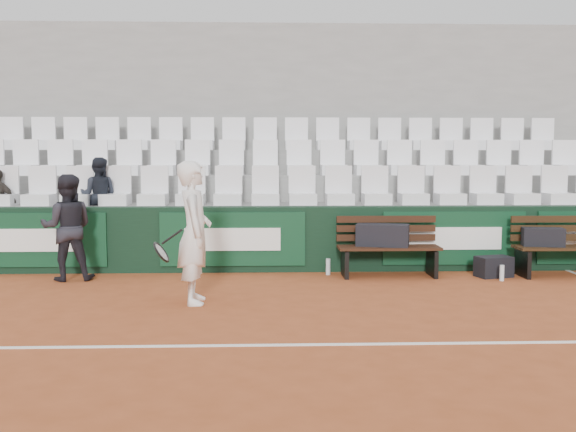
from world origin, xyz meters
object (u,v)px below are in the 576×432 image
object	(u,v)px
water_bottle_far	(502,273)
sports_bag_right	(543,237)
sports_bag_ground	(494,267)
water_bottle_near	(328,267)
ball_kid	(67,227)
sports_bag_left	(383,235)
bench_right	(566,261)
tennis_player	(194,233)
bench_left	(389,261)
spectator_c	(98,167)

from	to	relation	value
water_bottle_far	sports_bag_right	bearing A→B (deg)	25.77
water_bottle_far	sports_bag_ground	bearing A→B (deg)	91.71
water_bottle_near	ball_kid	size ratio (longest dim) A/B	0.16
sports_bag_left	water_bottle_near	bearing A→B (deg)	170.80
sports_bag_ground	water_bottle_far	xyz separation A→B (m)	(0.01, -0.31, -0.04)
sports_bag_right	water_bottle_far	bearing A→B (deg)	-154.23
sports_bag_left	sports_bag_right	bearing A→B (deg)	-1.99
sports_bag_left	water_bottle_near	size ratio (longest dim) A/B	3.09
sports_bag_right	sports_bag_ground	xyz separation A→B (m)	(-0.74, -0.05, -0.43)
bench_right	ball_kid	distance (m)	7.30
sports_bag_left	ball_kid	world-z (taller)	ball_kid
sports_bag_left	tennis_player	world-z (taller)	tennis_player
ball_kid	bench_left	bearing A→B (deg)	171.32
tennis_player	ball_kid	size ratio (longest dim) A/B	1.13
bench_right	water_bottle_far	xyz separation A→B (m)	(-1.08, -0.32, -0.11)
sports_bag_left	water_bottle_near	world-z (taller)	sports_bag_left
bench_left	water_bottle_far	world-z (taller)	bench_left
bench_right	spectator_c	distance (m)	7.34
bench_left	sports_bag_left	world-z (taller)	sports_bag_left
water_bottle_far	bench_right	bearing A→B (deg)	16.42
sports_bag_right	ball_kid	xyz separation A→B (m)	(-6.94, -0.08, 0.18)
sports_bag_right	water_bottle_far	distance (m)	0.94
ball_kid	sports_bag_ground	bearing A→B (deg)	170.09
bench_left	spectator_c	world-z (taller)	spectator_c
bench_right	ball_kid	xyz separation A→B (m)	(-7.28, -0.04, 0.54)
sports_bag_left	ball_kid	bearing A→B (deg)	-178.00
ball_kid	water_bottle_near	bearing A→B (deg)	174.17
water_bottle_far	tennis_player	bearing A→B (deg)	-163.64
sports_bag_right	sports_bag_ground	world-z (taller)	sports_bag_right
tennis_player	spectator_c	distance (m)	3.33
sports_bag_left	tennis_player	bearing A→B (deg)	-147.03
sports_bag_ground	water_bottle_near	world-z (taller)	sports_bag_ground
ball_kid	sports_bag_right	bearing A→B (deg)	170.44
bench_left	water_bottle_far	size ratio (longest dim) A/B	6.56
bench_right	ball_kid	bearing A→B (deg)	-179.69
bench_left	bench_right	size ratio (longest dim) A/B	1.00
bench_right	spectator_c	bearing A→B (deg)	171.05
sports_bag_right	tennis_player	bearing A→B (deg)	-162.17
bench_right	ball_kid	size ratio (longest dim) A/B	0.99
bench_left	ball_kid	bearing A→B (deg)	-178.48
water_bottle_near	tennis_player	size ratio (longest dim) A/B	0.14
bench_left	ball_kid	xyz separation A→B (m)	(-4.65, -0.12, 0.54)
bench_right	sports_bag_right	bearing A→B (deg)	173.90
spectator_c	ball_kid	bearing A→B (deg)	81.29
sports_bag_ground	tennis_player	world-z (taller)	tennis_player
water_bottle_near	sports_bag_left	bearing A→B (deg)	-9.20
bench_left	spectator_c	bearing A→B (deg)	166.99
tennis_player	ball_kid	world-z (taller)	tennis_player
bench_right	sports_bag_left	distance (m)	2.75
water_bottle_far	spectator_c	world-z (taller)	spectator_c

